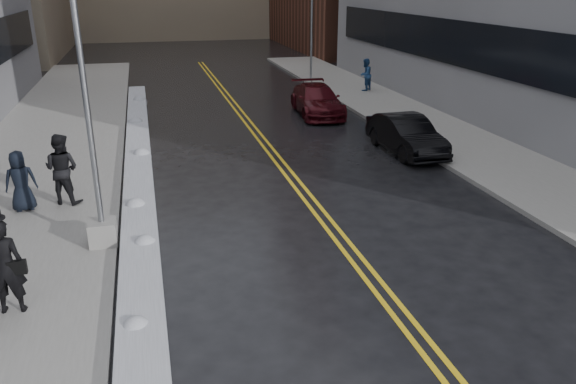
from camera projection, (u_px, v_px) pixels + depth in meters
ground at (252, 271)px, 12.74m from camera, size 160.00×160.00×0.00m
sidewalk_west at (45, 159)px, 20.44m from camera, size 5.50×50.00×0.15m
sidewalk_east at (437, 132)px, 24.09m from camera, size 4.00×50.00×0.15m
lane_line_left at (263, 146)px, 22.34m from camera, size 0.12×50.00×0.01m
lane_line_right at (270, 145)px, 22.41m from camera, size 0.12×50.00×0.01m
snow_ridge at (139, 166)px, 19.36m from camera, size 0.90×30.00×0.34m
lamppost at (92, 150)px, 12.89m from camera, size 0.65×0.65×7.62m
fire_hydrant at (416, 123)px, 23.69m from camera, size 0.26×0.26×0.73m
traffic_signal at (312, 27)px, 35.24m from camera, size 0.16×0.20×6.00m
pedestrian_fedora at (5, 266)px, 10.61m from camera, size 0.73×0.50×1.95m
pedestrian_b at (62, 169)px, 15.92m from camera, size 1.23×1.12×2.05m
pedestrian_c at (21, 181)px, 15.45m from camera, size 0.93×0.70×1.71m
pedestrian_east at (365, 75)px, 32.39m from camera, size 1.12×1.09×1.82m
car_black at (406, 135)px, 21.20m from camera, size 1.62×4.34×1.42m
car_maroon at (317, 100)px, 27.27m from camera, size 2.36×5.05×1.43m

